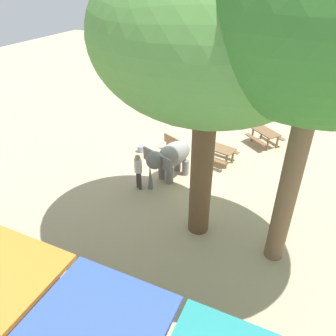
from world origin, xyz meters
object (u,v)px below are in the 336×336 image
Objects in this scene: shade_tree_main at (210,38)px; picnic_table_near at (219,151)px; elephant at (170,157)px; market_stall_orange at (7,317)px; wooden_bench at (175,144)px; person_handler at (138,169)px; shade_tree_secondary at (329,19)px; feed_bucket at (141,149)px; picnic_table_far at (265,134)px.

picnic_table_near is (0.75, -4.82, -5.90)m from shade_tree_main.
market_stall_orange is (0.31, 8.41, 0.07)m from elephant.
elephant is at bearing -48.08° from shade_tree_main.
shade_tree_main reaches higher than wooden_bench.
person_handler is at bearing -111.36° from picnic_table_near.
shade_tree_secondary reaches higher than picnic_table_near.
market_stall_orange reaches higher than wooden_bench.
feed_bucket is at bearing -134.20° from wooden_bench.
shade_tree_main is 7.65m from picnic_table_near.
shade_tree_secondary reaches higher than person_handler.
shade_tree_secondary is 9.76m from market_stall_orange.
elephant is at bearing -92.09° from market_stall_orange.
shade_tree_secondary is 10.25m from picnic_table_far.
wooden_bench is 0.69× the size of picnic_table_far.
picnic_table_near is 3.23m from picnic_table_far.
shade_tree_secondary reaches higher than shade_tree_main.
picnic_table_near is at bearing -82.52° from picnic_table_far.
feed_bucket is (7.29, -4.33, -6.91)m from shade_tree_secondary.
market_stall_orange is at bearing 47.39° from shade_tree_secondary.
person_handler is 4.27m from picnic_table_near.
shade_tree_main is 4.93× the size of picnic_table_near.
picnic_table_near is 0.85× the size of picnic_table_far.
elephant is 0.26× the size of shade_tree_secondary.
picnic_table_far is 6.53m from feed_bucket.
elephant is at bearing -110.73° from picnic_table_near.
picnic_table_far is at bearing 59.15° from wooden_bench.
person_handler is at bearing -22.56° from shade_tree_main.
feed_bucket is (1.63, 0.65, -0.31)m from wooden_bench.
shade_tree_main is at bearing -34.10° from wooden_bench.
shade_tree_secondary is 4.48× the size of picnic_table_far.
picnic_table_near is at bearing -99.69° from market_stall_orange.
person_handler is 4.50× the size of feed_bucket.
wooden_bench is (0.73, -2.28, -0.60)m from elephant.
feed_bucket is (2.35, -1.63, -0.91)m from elephant.
wooden_bench is (3.00, -4.81, -6.01)m from shade_tree_main.
wooden_bench is 4.80m from picnic_table_far.
elephant is at bearing -28.67° from shade_tree_secondary.
feed_bucket is (1.48, -2.85, -0.79)m from person_handler.
picnic_table_near reaches higher than feed_bucket.
market_stall_orange is at bearing -65.79° from picnic_table_far.
elephant is 3.00m from feed_bucket.
person_handler is 8.57m from shade_tree_secondary.
feed_bucket is at bearing -30.69° from shade_tree_secondary.
wooden_bench is at bearing -58.05° from shade_tree_main.
person_handler is 0.77× the size of picnic_table_far.
shade_tree_main reaches higher than picnic_table_far.
picnic_table_far is at bearing -148.36° from feed_bucket.
picnic_table_near and picnic_table_far have the same top height.
market_stall_orange reaches higher than feed_bucket.
picnic_table_far reaches higher than feed_bucket.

